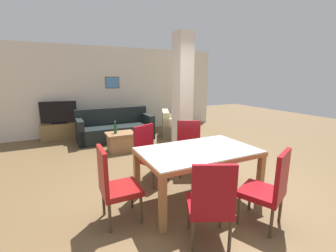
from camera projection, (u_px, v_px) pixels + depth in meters
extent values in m
plane|color=brown|center=(197.00, 198.00, 3.36)|extent=(18.00, 18.00, 0.00)
cube|color=silver|center=(116.00, 90.00, 7.28)|extent=(7.20, 0.06, 2.70)
cube|color=brown|center=(112.00, 82.00, 7.15)|extent=(0.44, 0.02, 0.36)
cube|color=#4C8CCC|center=(112.00, 83.00, 7.14)|extent=(0.40, 0.01, 0.32)
cube|color=silver|center=(182.00, 97.00, 4.94)|extent=(0.33, 0.38, 2.70)
cube|color=#A3713F|center=(219.00, 163.00, 2.79)|extent=(1.64, 0.06, 0.06)
cube|color=#A3713F|center=(182.00, 143.00, 3.62)|extent=(1.64, 0.06, 0.06)
cube|color=#A3713F|center=(146.00, 161.00, 2.86)|extent=(0.06, 0.89, 0.06)
cube|color=#A3713F|center=(240.00, 145.00, 3.55)|extent=(0.06, 0.89, 0.06)
cube|color=silver|center=(198.00, 150.00, 3.20)|extent=(1.62, 0.99, 0.01)
cube|color=#A3713F|center=(163.00, 205.00, 2.55)|extent=(0.08, 0.08, 0.69)
cube|color=#A3713F|center=(260.00, 179.00, 3.22)|extent=(0.08, 0.08, 0.69)
cube|color=#A3713F|center=(137.00, 175.00, 3.35)|extent=(0.08, 0.08, 0.69)
cube|color=#A3713F|center=(219.00, 158.00, 4.02)|extent=(0.08, 0.08, 0.69)
cube|color=maroon|center=(190.00, 153.00, 4.14)|extent=(0.61, 0.61, 0.07)
cube|color=maroon|center=(189.00, 134.00, 4.28)|extent=(0.42, 0.23, 0.53)
cylinder|color=#4A3926|center=(201.00, 168.00, 4.01)|extent=(0.04, 0.04, 0.37)
cylinder|color=#4A3926|center=(180.00, 168.00, 4.00)|extent=(0.04, 0.04, 0.37)
cylinder|color=#4A3926|center=(198.00, 160.00, 4.38)|extent=(0.04, 0.04, 0.37)
cylinder|color=#4A3926|center=(179.00, 160.00, 4.37)|extent=(0.04, 0.04, 0.37)
cube|color=maroon|center=(261.00, 193.00, 2.71)|extent=(0.61, 0.61, 0.07)
cube|color=maroon|center=(282.00, 174.00, 2.52)|extent=(0.42, 0.22, 0.53)
cylinder|color=#4A3926|center=(238.00, 210.00, 2.73)|extent=(0.04, 0.04, 0.37)
cylinder|color=#4A3926|center=(250.00, 198.00, 3.02)|extent=(0.04, 0.04, 0.37)
cylinder|color=#4A3926|center=(271.00, 223.00, 2.49)|extent=(0.04, 0.04, 0.37)
cylinder|color=#4A3926|center=(280.00, 208.00, 2.78)|extent=(0.04, 0.04, 0.37)
cube|color=maroon|center=(121.00, 190.00, 2.78)|extent=(0.46, 0.46, 0.07)
cube|color=maroon|center=(103.00, 170.00, 2.63)|extent=(0.05, 0.44, 0.53)
cylinder|color=#4A3926|center=(132.00, 195.00, 3.08)|extent=(0.04, 0.04, 0.37)
cylinder|color=#4A3926|center=(141.00, 210.00, 2.75)|extent=(0.04, 0.04, 0.37)
cylinder|color=#4A3926|center=(104.00, 202.00, 2.91)|extent=(0.04, 0.04, 0.37)
cylinder|color=#4A3926|center=(110.00, 218.00, 2.58)|extent=(0.04, 0.04, 0.37)
cube|color=maroon|center=(209.00, 206.00, 2.43)|extent=(0.61, 0.61, 0.07)
cube|color=maroon|center=(214.00, 190.00, 2.17)|extent=(0.42, 0.23, 0.53)
cylinder|color=#4A3926|center=(189.00, 214.00, 2.66)|extent=(0.04, 0.04, 0.37)
cylinder|color=#4A3926|center=(221.00, 214.00, 2.67)|extent=(0.04, 0.04, 0.37)
cylinder|color=#4A3926|center=(193.00, 236.00, 2.29)|extent=(0.04, 0.04, 0.37)
cylinder|color=#4A3926|center=(230.00, 236.00, 2.29)|extent=(0.04, 0.04, 0.37)
cube|color=maroon|center=(153.00, 159.00, 3.82)|extent=(0.61, 0.61, 0.07)
cube|color=maroon|center=(144.00, 140.00, 3.88)|extent=(0.42, 0.23, 0.53)
cylinder|color=#4A3926|center=(168.00, 170.00, 3.89)|extent=(0.04, 0.04, 0.37)
cylinder|color=#4A3926|center=(154.00, 178.00, 3.60)|extent=(0.04, 0.04, 0.37)
cylinder|color=#4A3926|center=(152.00, 165.00, 4.13)|extent=(0.04, 0.04, 0.37)
cylinder|color=#4A3926|center=(137.00, 172.00, 3.84)|extent=(0.04, 0.04, 0.37)
cube|color=black|center=(116.00, 132.00, 6.46)|extent=(2.08, 0.89, 0.42)
cube|color=black|center=(112.00, 115.00, 6.68)|extent=(2.08, 0.18, 0.46)
cube|color=black|center=(147.00, 125.00, 6.85)|extent=(0.16, 0.89, 0.68)
cube|color=black|center=(80.00, 132.00, 6.02)|extent=(0.16, 0.89, 0.68)
cube|color=beige|center=(176.00, 129.00, 6.91)|extent=(1.15, 1.19, 0.40)
cube|color=beige|center=(165.00, 117.00, 6.81)|extent=(0.53, 0.93, 0.38)
cube|color=beige|center=(175.00, 123.00, 7.27)|extent=(0.84, 0.47, 0.61)
cube|color=beige|center=(177.00, 129.00, 6.50)|extent=(0.84, 0.47, 0.61)
cube|color=#956942|center=(120.00, 134.00, 5.44)|extent=(0.68, 0.53, 0.04)
cube|color=#956942|center=(121.00, 143.00, 5.49)|extent=(0.60, 0.45, 0.41)
cylinder|color=#194C23|center=(115.00, 129.00, 5.38)|extent=(0.07, 0.07, 0.21)
cylinder|color=#194C23|center=(115.00, 123.00, 5.35)|extent=(0.03, 0.03, 0.07)
cylinder|color=#B7B7BC|center=(115.00, 121.00, 5.34)|extent=(0.03, 0.03, 0.01)
cube|color=olive|center=(61.00, 131.00, 6.53)|extent=(1.03, 0.40, 0.46)
cube|color=black|center=(60.00, 123.00, 6.48)|extent=(0.41, 0.26, 0.03)
cube|color=black|center=(59.00, 112.00, 6.41)|extent=(0.97, 0.20, 0.61)
cylinder|color=#B7B7BC|center=(182.00, 128.00, 7.96)|extent=(0.33, 0.33, 0.02)
cylinder|color=#B7B7BC|center=(183.00, 105.00, 7.78)|extent=(0.04, 0.04, 1.63)
cylinder|color=#E5BC66|center=(183.00, 77.00, 7.59)|extent=(0.37, 0.37, 0.22)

